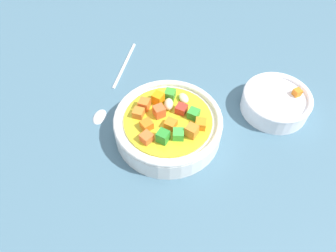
# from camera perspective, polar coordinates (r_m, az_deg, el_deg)

# --- Properties ---
(ground_plane) EXTENTS (1.40, 1.40, 0.02)m
(ground_plane) POSITION_cam_1_polar(r_m,az_deg,el_deg) (0.56, -0.00, -1.95)
(ground_plane) COLOR #42667A
(soup_bowl_main) EXTENTS (0.18, 0.18, 0.06)m
(soup_bowl_main) POSITION_cam_1_polar(r_m,az_deg,el_deg) (0.54, 0.00, 0.22)
(soup_bowl_main) COLOR white
(soup_bowl_main) RESTS_ON ground_plane
(spoon) EXTENTS (0.09, 0.22, 0.01)m
(spoon) POSITION_cam_1_polar(r_m,az_deg,el_deg) (0.62, -10.27, 5.79)
(spoon) COLOR silver
(spoon) RESTS_ON ground_plane
(side_bowl_small) EXTENTS (0.12, 0.12, 0.04)m
(side_bowl_small) POSITION_cam_1_polar(r_m,az_deg,el_deg) (0.61, 18.65, 4.13)
(side_bowl_small) COLOR white
(side_bowl_small) RESTS_ON ground_plane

